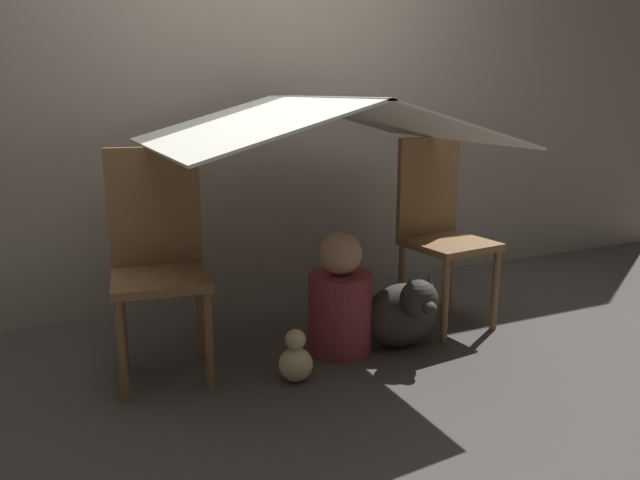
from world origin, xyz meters
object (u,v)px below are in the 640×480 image
at_px(chair_left, 158,255).
at_px(chair_right, 440,225).
at_px(person_front, 340,302).
at_px(dog, 404,312).

bearing_deg(chair_left, chair_right, 7.67).
distance_m(chair_left, chair_right, 1.48).
xyz_separation_m(chair_right, person_front, (-0.67, -0.15, -0.29)).
xyz_separation_m(chair_left, dog, (1.12, -0.24, -0.36)).
relative_size(chair_left, dog, 2.48).
bearing_deg(person_front, chair_right, 12.70).
bearing_deg(dog, chair_right, 33.95).
xyz_separation_m(person_front, dog, (0.30, -0.09, -0.07)).
bearing_deg(chair_right, person_front, -173.45).
height_order(person_front, dog, person_front).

